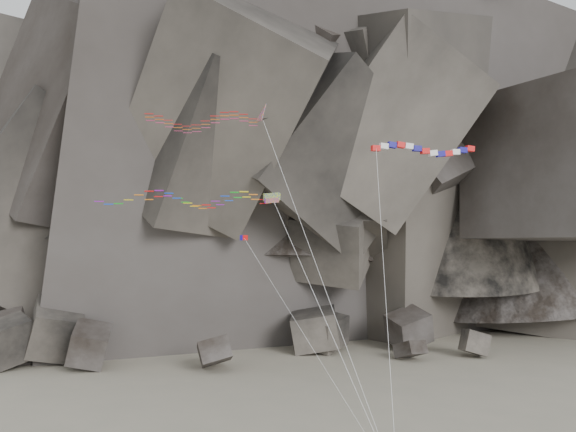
{
  "coord_description": "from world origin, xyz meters",
  "views": [
    {
      "loc": [
        -1.93,
        -42.57,
        16.81
      ],
      "look_at": [
        -0.72,
        6.0,
        18.51
      ],
      "focal_mm": 35.0,
      "sensor_mm": 36.0,
      "label": 1
    }
  ],
  "objects_px": {
    "banner_kite": "(424,151)",
    "pennant_kite": "(266,274)",
    "delta_kite": "(198,120)",
    "parafoil_kite": "(180,198)"
  },
  "relations": [
    {
      "from": "banner_kite",
      "to": "pennant_kite",
      "type": "bearing_deg",
      "value": -171.37
    },
    {
      "from": "banner_kite",
      "to": "delta_kite",
      "type": "bearing_deg",
      "value": 170.3
    },
    {
      "from": "banner_kite",
      "to": "parafoil_kite",
      "type": "bearing_deg",
      "value": -174.57
    },
    {
      "from": "delta_kite",
      "to": "pennant_kite",
      "type": "relative_size",
      "value": 1.72
    },
    {
      "from": "banner_kite",
      "to": "parafoil_kite",
      "type": "height_order",
      "value": "banner_kite"
    },
    {
      "from": "delta_kite",
      "to": "pennant_kite",
      "type": "distance_m",
      "value": 14.26
    },
    {
      "from": "parafoil_kite",
      "to": "banner_kite",
      "type": "bearing_deg",
      "value": -5.93
    },
    {
      "from": "delta_kite",
      "to": "parafoil_kite",
      "type": "bearing_deg",
      "value": -112.37
    },
    {
      "from": "delta_kite",
      "to": "parafoil_kite",
      "type": "xyz_separation_m",
      "value": [
        -0.5,
        -5.3,
        -6.8
      ]
    },
    {
      "from": "banner_kite",
      "to": "parafoil_kite",
      "type": "relative_size",
      "value": 1.12
    }
  ]
}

